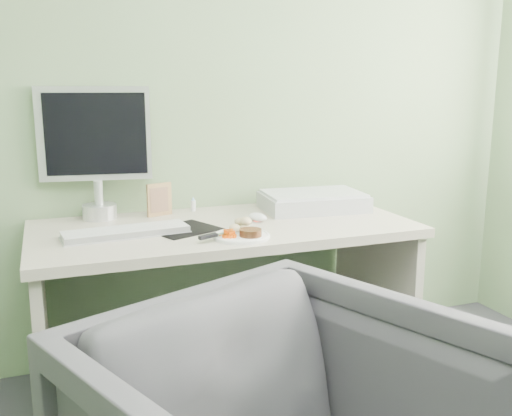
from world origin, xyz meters
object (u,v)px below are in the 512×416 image
object	(u,v)px
desk	(225,265)
scanner	(313,202)
plate	(242,236)
monitor	(95,145)

from	to	relation	value
desk	scanner	size ratio (longest dim) A/B	3.37
desk	plate	xyz separation A→B (m)	(-0.00, -0.24, 0.19)
scanner	monitor	world-z (taller)	monitor
desk	plate	bearing A→B (deg)	-90.89
monitor	scanner	bearing A→B (deg)	-2.23
desk	plate	distance (m)	0.30
plate	scanner	size ratio (longest dim) A/B	0.47
plate	monitor	size ratio (longest dim) A/B	0.38
desk	scanner	bearing A→B (deg)	15.78
monitor	plate	bearing A→B (deg)	-40.75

